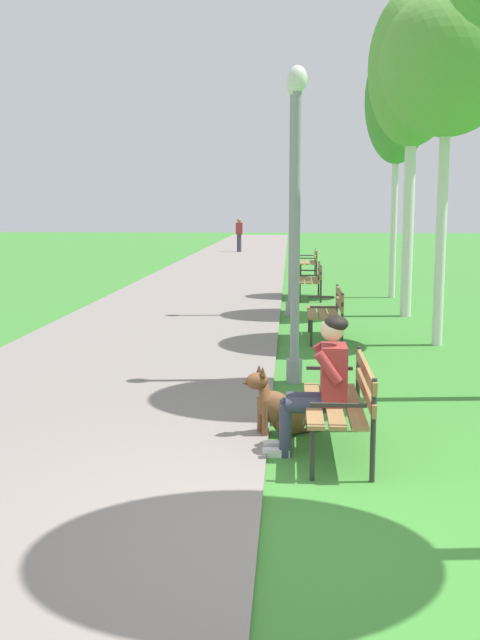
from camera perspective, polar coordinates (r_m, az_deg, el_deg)
name	(u,v)px	position (r m, az deg, el deg)	size (l,w,h in m)	color
ground_plane	(299,531)	(5.35, 4.46, -15.61)	(120.00, 120.00, 0.00)	#3D8433
paved_path	(229,264)	(29.06, -0.80, 4.26)	(4.26, 60.00, 0.04)	gray
park_bench_near	(344,398)	(6.78, 7.88, -5.85)	(0.55, 1.50, 0.85)	olive
park_bench_mid	(328,309)	(12.59, 6.69, 0.84)	(0.55, 1.50, 0.85)	olive
park_bench_far	(312,278)	(18.11, 5.47, 3.20)	(0.55, 1.50, 0.85)	olive
park_bench_furthest	(310,261)	(23.94, 5.31, 4.49)	(0.55, 1.50, 0.85)	olive
person_seated_on_near_bench	(321,379)	(6.71, 6.15, -4.48)	(0.74, 0.49, 1.25)	#33384C
dog_brown	(280,410)	(7.30, 3.00, -6.77)	(0.78, 0.47, 0.71)	brown
lamp_post_near	(296,223)	(9.29, 4.23, 7.32)	(0.24, 0.24, 3.84)	gray
lamp_post_mid	(292,197)	(15.02, 3.93, 9.28)	(0.24, 0.24, 4.62)	gray
birch_tree_third	(448,65)	(12.45, 15.41, 18.10)	(2.06, 2.18, 5.44)	silver
birch_tree_fourth	(413,71)	(15.67, 12.94, 17.86)	(1.74, 1.89, 6.33)	silver
birch_tree_fifth	(397,101)	(18.80, 11.79, 15.85)	(1.53, 1.49, 6.15)	silver
pedestrian_distant	(239,235)	(36.55, -0.06, 6.43)	(0.32, 0.22, 1.65)	#383842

